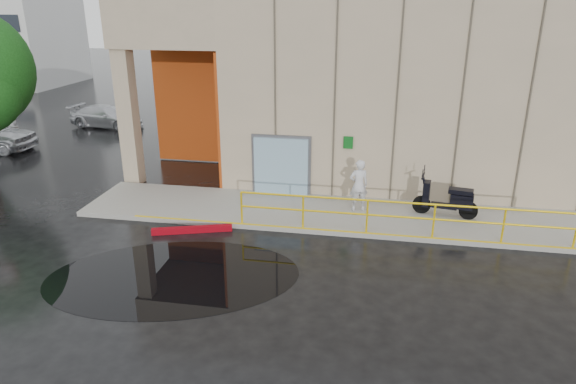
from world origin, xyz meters
name	(u,v)px	position (x,y,z in m)	size (l,w,h in m)	color
ground	(229,279)	(0.00, 0.00, 0.00)	(120.00, 120.00, 0.00)	black
sidewalk	(390,218)	(4.00, 4.50, 0.07)	(20.00, 3.00, 0.15)	gray
building	(423,63)	(5.10, 10.98, 4.21)	(20.00, 10.17, 8.00)	tan
guardrail	(400,218)	(4.25, 3.15, 0.68)	(9.56, 0.06, 1.03)	#DFB70B
person	(359,185)	(2.96, 4.84, 1.00)	(0.62, 0.41, 1.70)	silver
scooter	(448,190)	(5.71, 4.78, 1.04)	(2.04, 0.97, 1.54)	black
red_curb	(192,230)	(-1.89, 2.50, 0.09)	(2.40, 0.18, 0.18)	maroon
puddle	(174,276)	(-1.44, -0.09, 0.00)	(6.42, 3.95, 0.01)	black
car_c	(106,116)	(-11.28, 14.76, 0.59)	(1.65, 4.06, 1.18)	silver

